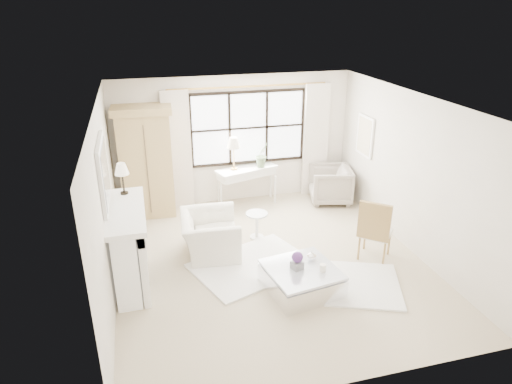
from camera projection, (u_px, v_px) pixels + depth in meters
floor at (271, 262)px, 7.68m from camera, size 5.50×5.50×0.00m
ceiling at (273, 103)px, 6.62m from camera, size 5.50×5.50×0.00m
wall_back at (234, 140)px, 9.60m from camera, size 5.00×0.00×5.00m
wall_front at (348, 287)px, 4.70m from camera, size 5.00×0.00×5.00m
wall_left at (105, 205)px, 6.56m from camera, size 0.00×5.50×5.50m
wall_right at (413, 174)px, 7.74m from camera, size 0.00×5.50×5.50m
window_pane at (248, 128)px, 9.55m from camera, size 2.40×0.02×1.50m
window_frame at (248, 128)px, 9.55m from camera, size 2.50×0.04×1.50m
curtain_rod at (249, 86)px, 9.16m from camera, size 3.30×0.04×0.04m
curtain_left at (178, 151)px, 9.27m from camera, size 0.55×0.10×2.47m
curtain_right at (316, 140)px, 9.98m from camera, size 0.55×0.10×2.47m
fireplace at (127, 246)px, 6.89m from camera, size 0.58×1.66×1.26m
mirror_frame at (103, 173)px, 6.38m from camera, size 0.05×1.15×0.95m
mirror_glass at (105, 173)px, 6.38m from camera, size 0.02×1.00×0.80m
art_frame at (365, 136)px, 9.17m from camera, size 0.04×0.62×0.82m
art_canvas at (364, 136)px, 9.16m from camera, size 0.01×0.52×0.72m
mantel_lamp at (122, 170)px, 7.02m from camera, size 0.22×0.22×0.51m
armoire at (146, 161)px, 9.00m from camera, size 1.15×0.75×2.24m
console_table at (247, 185)px, 9.78m from camera, size 1.37×0.81×0.80m
console_lamp at (234, 144)px, 9.34m from camera, size 0.28×0.28×0.69m
orchid_plant at (262, 155)px, 9.59m from camera, size 0.37×0.35×0.53m
side_table at (257, 222)px, 8.34m from camera, size 0.40×0.40×0.51m
rug_left at (252, 265)px, 7.56m from camera, size 2.21×1.88×0.03m
rug_right at (345, 283)px, 7.09m from camera, size 1.99×1.75×0.03m
club_armchair at (210, 235)px, 7.82m from camera, size 1.04×1.17×0.71m
wingback_chair at (330, 185)px, 9.85m from camera, size 1.05×1.03×0.79m
french_chair at (374, 242)px, 7.70m from camera, size 0.68×0.68×1.08m
coffee_table at (301, 280)px, 6.88m from camera, size 1.15×1.15×0.38m
planter_box at (297, 265)px, 6.78m from camera, size 0.19×0.19×0.11m
planter_flowers at (297, 257)px, 6.72m from camera, size 0.17×0.17×0.17m
pillar_candle at (323, 268)px, 6.70m from camera, size 0.10×0.10×0.12m
coffee_vase at (312, 255)px, 7.00m from camera, size 0.16×0.16×0.15m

